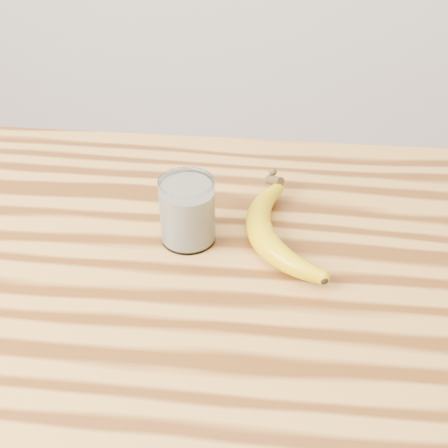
# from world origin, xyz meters

# --- Properties ---
(table) EXTENTS (1.20, 0.80, 0.90)m
(table) POSITION_xyz_m (0.00, 0.00, 0.77)
(table) COLOR #B27A33
(table) RESTS_ON ground
(smoothie_glass) EXTENTS (0.07, 0.07, 0.09)m
(smoothie_glass) POSITION_xyz_m (0.00, 0.11, 0.94)
(smoothie_glass) COLOR white
(smoothie_glass) RESTS_ON table
(banana) EXTENTS (0.20, 0.32, 0.04)m
(banana) POSITION_xyz_m (0.10, 0.11, 0.92)
(banana) COLOR #C79E07
(banana) RESTS_ON table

